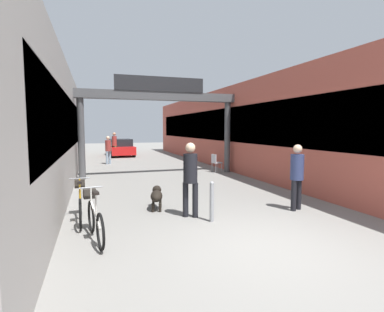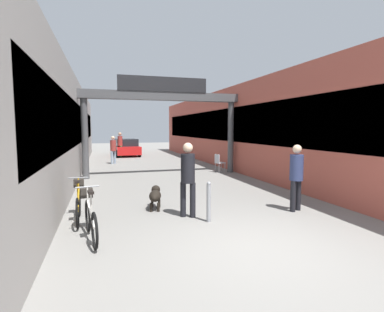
{
  "view_description": "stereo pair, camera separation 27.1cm",
  "coord_description": "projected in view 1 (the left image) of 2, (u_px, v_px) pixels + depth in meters",
  "views": [
    {
      "loc": [
        -2.88,
        -4.58,
        2.15
      ],
      "look_at": [
        0.0,
        4.12,
        1.3
      ],
      "focal_mm": 28.0,
      "sensor_mm": 36.0,
      "label": 1
    },
    {
      "loc": [
        -2.62,
        -4.67,
        2.15
      ],
      "look_at": [
        0.0,
        4.12,
        1.3
      ],
      "focal_mm": 28.0,
      "sensor_mm": 36.0,
      "label": 2
    }
  ],
  "objects": [
    {
      "name": "parked_car_red",
      "position": [
        120.0,
        148.0,
        23.35
      ],
      "size": [
        2.02,
        4.11,
        1.33
      ],
      "color": "red",
      "rests_on": "ground_plane"
    },
    {
      "name": "bollard_post_metal",
      "position": [
        212.0,
        201.0,
        6.87
      ],
      "size": [
        0.1,
        0.1,
        0.94
      ],
      "color": "gray",
      "rests_on": "ground_plane"
    },
    {
      "name": "pedestrian_carrying_crate",
      "position": [
        108.0,
        148.0,
        17.93
      ],
      "size": [
        0.48,
        0.48,
        1.68
      ],
      "color": "#8C9EB2",
      "rests_on": "ground_plane"
    },
    {
      "name": "storefront_right",
      "position": [
        238.0,
        129.0,
        17.23
      ],
      "size": [
        3.0,
        26.0,
        4.24
      ],
      "color": "#B25142",
      "rests_on": "ground_plane"
    },
    {
      "name": "bicycle_orange_second",
      "position": [
        80.0,
        203.0,
        6.91
      ],
      "size": [
        0.46,
        1.69,
        0.98
      ],
      "color": "black",
      "rests_on": "ground_plane"
    },
    {
      "name": "ground_plane",
      "position": [
        263.0,
        247.0,
        5.43
      ],
      "size": [
        80.0,
        80.0,
        0.0
      ],
      "primitive_type": "plane",
      "color": "gray"
    },
    {
      "name": "pedestrian_elderly_walking",
      "position": [
        114.0,
        143.0,
        21.93
      ],
      "size": [
        0.46,
        0.46,
        1.85
      ],
      "color": "#4C7F47",
      "rests_on": "ground_plane"
    },
    {
      "name": "pedestrian_with_dog",
      "position": [
        190.0,
        174.0,
        7.19
      ],
      "size": [
        0.47,
        0.47,
        1.81
      ],
      "color": "black",
      "rests_on": "ground_plane"
    },
    {
      "name": "bicycle_silver_nearest",
      "position": [
        94.0,
        217.0,
        5.82
      ],
      "size": [
        0.46,
        1.68,
        0.98
      ],
      "color": "black",
      "rests_on": "ground_plane"
    },
    {
      "name": "cafe_chair_aluminium_nearer",
      "position": [
        216.0,
        161.0,
        14.62
      ],
      "size": [
        0.46,
        0.46,
        0.89
      ],
      "color": "gray",
      "rests_on": "ground_plane"
    },
    {
      "name": "storefront_left",
      "position": [
        43.0,
        129.0,
        14.04
      ],
      "size": [
        3.0,
        26.0,
        4.24
      ],
      "color": "#9E9993",
      "rests_on": "ground_plane"
    },
    {
      "name": "pedestrian_companion",
      "position": [
        297.0,
        173.0,
        7.82
      ],
      "size": [
        0.44,
        0.44,
        1.73
      ],
      "color": "black",
      "rests_on": "ground_plane"
    },
    {
      "name": "arcade_sign_gateway",
      "position": [
        160.0,
        106.0,
        13.39
      ],
      "size": [
        7.4,
        0.47,
        4.41
      ],
      "color": "#4C4C4F",
      "rests_on": "ground_plane"
    },
    {
      "name": "dog_on_leash",
      "position": [
        157.0,
        195.0,
        7.95
      ],
      "size": [
        0.47,
        0.84,
        0.59
      ],
      "color": "black",
      "rests_on": "ground_plane"
    }
  ]
}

